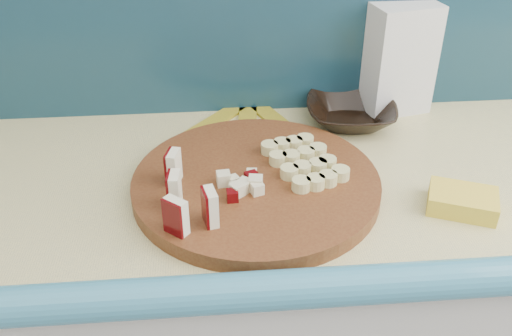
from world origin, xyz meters
The scene contains 8 objects.
cutting_board centered at (0.06, 1.45, 0.92)m, with size 0.45×0.45×0.03m, color #4B2110.
apple_wedges centered at (-0.07, 1.37, 0.97)m, with size 0.09×0.18×0.06m.
apple_chunks centered at (0.03, 1.44, 0.95)m, with size 0.07×0.07×0.02m.
banana_slices centered at (0.15, 1.49, 0.95)m, with size 0.15×0.19×0.02m.
brown_bowl centered at (0.29, 1.69, 0.93)m, with size 0.20×0.20×0.05m, color black.
flour_bag centered at (0.40, 1.76, 1.03)m, with size 0.14×0.10×0.24m, color silver.
sponge centered at (0.41, 1.37, 0.93)m, with size 0.11×0.08×0.03m, color yellow.
banana_peel centered at (0.06, 1.73, 0.91)m, with size 0.26×0.22×0.01m.
Camera 1 is at (-0.01, 0.61, 1.51)m, focal length 40.00 mm.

